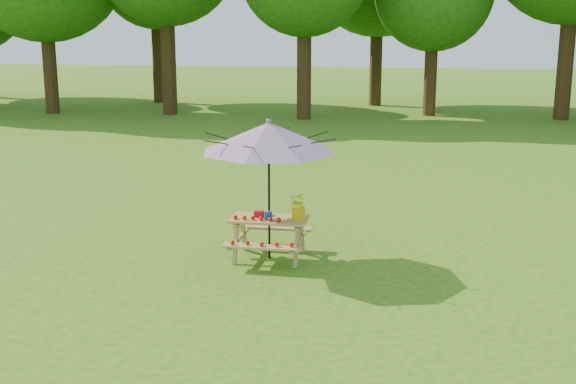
# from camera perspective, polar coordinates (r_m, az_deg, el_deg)

# --- Properties ---
(ground) EXTENTS (120.00, 120.00, 0.00)m
(ground) POSITION_cam_1_polar(r_m,az_deg,el_deg) (8.50, -4.74, -12.14)
(ground) COLOR #2F6513
(ground) RESTS_ON ground
(picnic_table) EXTENTS (1.20, 1.32, 0.67)m
(picnic_table) POSITION_cam_1_polar(r_m,az_deg,el_deg) (11.42, -1.49, -3.73)
(picnic_table) COLOR #A58A4A
(picnic_table) RESTS_ON ground
(patio_umbrella) EXTENTS (2.38, 2.38, 2.25)m
(patio_umbrella) POSITION_cam_1_polar(r_m,az_deg,el_deg) (11.07, -1.53, 4.35)
(patio_umbrella) COLOR black
(patio_umbrella) RESTS_ON ground
(produce_bins) EXTENTS (0.31, 0.40, 0.13)m
(produce_bins) POSITION_cam_1_polar(r_m,az_deg,el_deg) (11.33, -1.85, -1.79)
(produce_bins) COLOR red
(produce_bins) RESTS_ON picnic_table
(tomatoes_row) EXTENTS (0.77, 0.13, 0.07)m
(tomatoes_row) POSITION_cam_1_polar(r_m,az_deg,el_deg) (11.18, -2.44, -2.08)
(tomatoes_row) COLOR red
(tomatoes_row) RESTS_ON picnic_table
(flower_bucket) EXTENTS (0.33, 0.30, 0.46)m
(flower_bucket) POSITION_cam_1_polar(r_m,az_deg,el_deg) (11.15, 0.84, -1.02)
(flower_bucket) COLOR #DEB30B
(flower_bucket) RESTS_ON picnic_table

